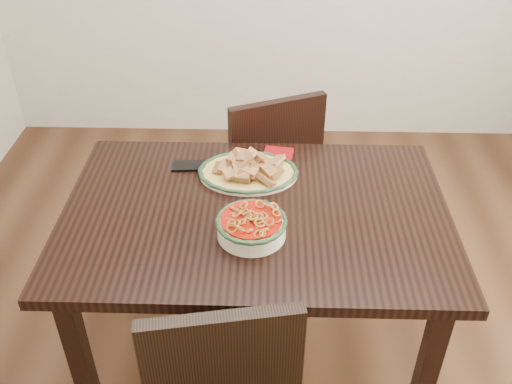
{
  "coord_description": "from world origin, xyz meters",
  "views": [
    {
      "loc": [
        -0.07,
        -1.64,
        1.93
      ],
      "look_at": [
        -0.11,
        -0.09,
        0.81
      ],
      "focal_mm": 40.0,
      "sensor_mm": 36.0,
      "label": 1
    }
  ],
  "objects_px": {
    "dining_table": "(256,230)",
    "noodle_bowl": "(251,224)",
    "smartphone": "(189,166)",
    "chair_far": "(267,168)",
    "fish_plate": "(248,165)"
  },
  "relations": [
    {
      "from": "noodle_bowl",
      "to": "smartphone",
      "type": "distance_m",
      "value": 0.46
    },
    {
      "from": "dining_table",
      "to": "smartphone",
      "type": "relative_size",
      "value": 10.27
    },
    {
      "from": "dining_table",
      "to": "noodle_bowl",
      "type": "bearing_deg",
      "value": -94.28
    },
    {
      "from": "smartphone",
      "to": "fish_plate",
      "type": "bearing_deg",
      "value": -15.97
    },
    {
      "from": "chair_far",
      "to": "fish_plate",
      "type": "bearing_deg",
      "value": 57.98
    },
    {
      "from": "fish_plate",
      "to": "smartphone",
      "type": "height_order",
      "value": "fish_plate"
    },
    {
      "from": "noodle_bowl",
      "to": "chair_far",
      "type": "bearing_deg",
      "value": 86.86
    },
    {
      "from": "chair_far",
      "to": "smartphone",
      "type": "xyz_separation_m",
      "value": [
        -0.29,
        -0.38,
        0.26
      ]
    },
    {
      "from": "noodle_bowl",
      "to": "smartphone",
      "type": "xyz_separation_m",
      "value": [
        -0.25,
        0.39,
        -0.04
      ]
    },
    {
      "from": "chair_far",
      "to": "smartphone",
      "type": "bearing_deg",
      "value": 29.36
    },
    {
      "from": "fish_plate",
      "to": "noodle_bowl",
      "type": "height_order",
      "value": "fish_plate"
    },
    {
      "from": "dining_table",
      "to": "fish_plate",
      "type": "bearing_deg",
      "value": 99.39
    },
    {
      "from": "fish_plate",
      "to": "noodle_bowl",
      "type": "bearing_deg",
      "value": -85.85
    },
    {
      "from": "smartphone",
      "to": "dining_table",
      "type": "bearing_deg",
      "value": -48.79
    },
    {
      "from": "dining_table",
      "to": "fish_plate",
      "type": "height_order",
      "value": "fish_plate"
    }
  ]
}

